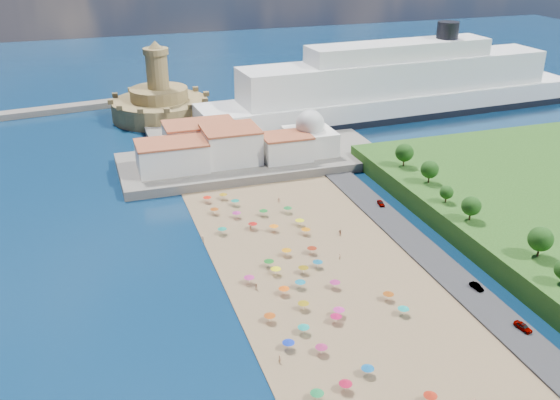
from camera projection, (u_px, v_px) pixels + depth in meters
name	position (u px, v px, depth m)	size (l,w,h in m)	color
ground	(297.00, 274.00, 148.55)	(700.00, 700.00, 0.00)	#071938
terrace	(253.00, 160.00, 213.97)	(90.00, 36.00, 3.00)	#59544C
jetty	(172.00, 137.00, 238.11)	(18.00, 70.00, 2.40)	#59544C
waterfront_buildings	(214.00, 146.00, 208.18)	(57.00, 29.00, 11.00)	silver
domed_building	(310.00, 136.00, 214.88)	(16.00, 16.00, 15.00)	silver
fortress	(160.00, 103.00, 261.82)	(40.00, 40.00, 32.40)	#987F4C
cruise_ship	(397.00, 89.00, 264.95)	(174.22, 35.39, 37.85)	black
beach_parasols	(308.00, 293.00, 136.76)	(32.35, 115.72, 2.20)	gray
beachgoers	(292.00, 261.00, 151.88)	(36.13, 97.78, 1.89)	tan
parked_cars	(455.00, 267.00, 148.68)	(2.26, 68.02, 1.39)	gray
hillside_trees	(502.00, 221.00, 151.58)	(9.34, 109.08, 7.42)	#382314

